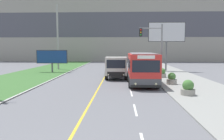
# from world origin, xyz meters

# --- Properties ---
(apartment_block_background) EXTENTS (80.00, 8.04, 18.09)m
(apartment_block_background) POSITION_xyz_m (0.00, 56.30, 9.05)
(apartment_block_background) COLOR gray
(apartment_block_background) RESTS_ON ground_plane
(city_bus) EXTENTS (2.69, 5.90, 3.01)m
(city_bus) POSITION_xyz_m (3.96, 16.21, 1.52)
(city_bus) COLOR red
(city_bus) RESTS_ON ground_plane
(dump_truck) EXTENTS (2.43, 6.38, 2.50)m
(dump_truck) POSITION_xyz_m (1.43, 20.53, 1.27)
(dump_truck) COLOR black
(dump_truck) RESTS_ON ground_plane
(car_distant) EXTENTS (1.80, 4.30, 1.45)m
(car_distant) POSITION_xyz_m (1.71, 38.89, 0.69)
(car_distant) COLOR silver
(car_distant) RESTS_ON ground_plane
(utility_pole_far) EXTENTS (1.80, 0.28, 10.48)m
(utility_pole_far) POSITION_xyz_m (-8.36, 31.25, 5.30)
(utility_pole_far) COLOR #9E9E99
(utility_pole_far) RESTS_ON ground_plane
(traffic_light_mast) EXTENTS (2.28, 0.32, 5.79)m
(traffic_light_mast) POSITION_xyz_m (5.26, 17.30, 3.69)
(traffic_light_mast) COLOR slate
(traffic_light_mast) RESTS_ON ground_plane
(billboard_large) EXTENTS (5.45, 0.24, 7.33)m
(billboard_large) POSITION_xyz_m (8.77, 28.98, 5.63)
(billboard_large) COLOR #59595B
(billboard_large) RESTS_ON ground_plane
(billboard_small) EXTENTS (4.48, 0.24, 3.21)m
(billboard_small) POSITION_xyz_m (-7.99, 26.83, 2.19)
(billboard_small) COLOR #59595B
(billboard_small) RESTS_ON ground_plane
(planter_round_near) EXTENTS (1.02, 1.02, 1.11)m
(planter_round_near) POSITION_xyz_m (6.80, 11.54, 0.56)
(planter_round_near) COLOR gray
(planter_round_near) RESTS_ON sidewalk_right
(planter_round_second) EXTENTS (0.93, 0.93, 1.10)m
(planter_round_second) POSITION_xyz_m (6.75, 16.36, 0.56)
(planter_round_second) COLOR gray
(planter_round_second) RESTS_ON sidewalk_right
(planter_round_third) EXTENTS (0.94, 0.94, 1.09)m
(planter_round_third) POSITION_xyz_m (6.75, 21.18, 0.56)
(planter_round_third) COLOR gray
(planter_round_third) RESTS_ON sidewalk_right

